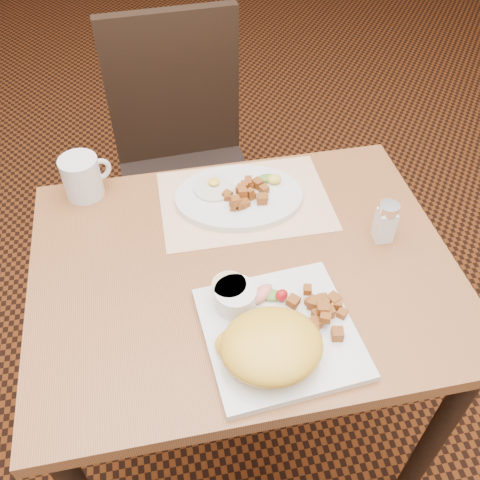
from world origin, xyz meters
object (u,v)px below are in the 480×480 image
plate_square (280,333)px  table (244,297)px  chair_far (184,156)px  coffee_mug (83,177)px  plate_oval (239,197)px  salt_shaker (386,221)px

plate_square → table: bearing=99.4°
chair_far → table: bearing=91.9°
chair_far → coffee_mug: chair_far is taller
plate_oval → plate_square: bearing=-89.9°
table → coffee_mug: size_ratio=7.63×
plate_oval → salt_shaker: 0.34m
salt_shaker → coffee_mug: bearing=156.2°
chair_far → coffee_mug: bearing=51.7°
table → chair_far: (-0.06, 0.68, -0.10)m
plate_square → chair_far: bearing=95.9°
chair_far → coffee_mug: 0.53m
plate_oval → salt_shaker: salt_shaker is taller
plate_oval → coffee_mug: bearing=164.7°
table → salt_shaker: size_ratio=9.00×
plate_square → plate_oval: bearing=90.1°
plate_oval → coffee_mug: 0.37m
table → salt_shaker: salt_shaker is taller
table → salt_shaker: bearing=3.3°
chair_far → coffee_mug: (-0.27, -0.38, 0.26)m
salt_shaker → coffee_mug: coffee_mug is taller
salt_shaker → coffee_mug: size_ratio=0.85×
coffee_mug → chair_far: bearing=54.7°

